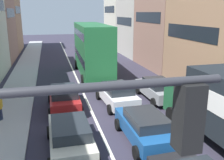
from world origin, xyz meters
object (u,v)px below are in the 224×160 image
wagon_left_lane_second (70,136)px  sedan_left_lane_third (64,97)px  bus_mid_queue_primary (92,48)px  sedan_centre_lane_second (145,126)px  sedan_right_lane_behind_truck (158,89)px  hatchback_centre_lane_third (117,94)px

wagon_left_lane_second → sedan_left_lane_third: 5.40m
sedan_left_lane_third → bus_mid_queue_primary: bearing=-21.6°
sedan_centre_lane_second → sedan_left_lane_third: size_ratio=1.00×
sedan_right_lane_behind_truck → wagon_left_lane_second: bearing=128.9°
bus_mid_queue_primary → wagon_left_lane_second: bearing=167.9°
wagon_left_lane_second → sedan_left_lane_third: size_ratio=1.00×
sedan_right_lane_behind_truck → bus_mid_queue_primary: bearing=22.4°
sedan_left_lane_third → sedan_right_lane_behind_truck: size_ratio=0.99×
wagon_left_lane_second → sedan_right_lane_behind_truck: 8.83m
sedan_centre_lane_second → hatchback_centre_lane_third: 5.17m
wagon_left_lane_second → bus_mid_queue_primary: bus_mid_queue_primary is taller
wagon_left_lane_second → bus_mid_queue_primary: size_ratio=0.41×
hatchback_centre_lane_third → sedan_right_lane_behind_truck: bearing=-85.5°
bus_mid_queue_primary → sedan_centre_lane_second: bearing=-177.2°
hatchback_centre_lane_third → sedan_left_lane_third: bearing=83.9°
sedan_centre_lane_second → wagon_left_lane_second: size_ratio=1.00×
sedan_right_lane_behind_truck → bus_mid_queue_primary: (-3.43, 7.85, 2.03)m
hatchback_centre_lane_third → sedan_left_lane_third: (-3.50, 0.16, 0.00)m
sedan_centre_lane_second → hatchback_centre_lane_third: same height
bus_mid_queue_primary → hatchback_centre_lane_third: bearing=-176.6°
wagon_left_lane_second → hatchback_centre_lane_third: bearing=-34.9°
sedan_left_lane_third → bus_mid_queue_primary: (3.24, 8.14, 2.03)m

